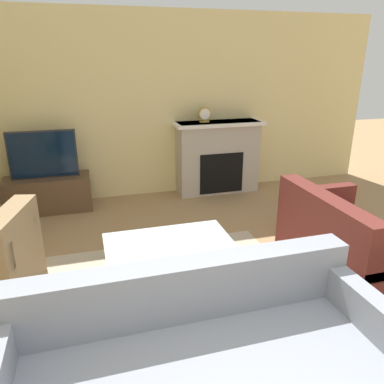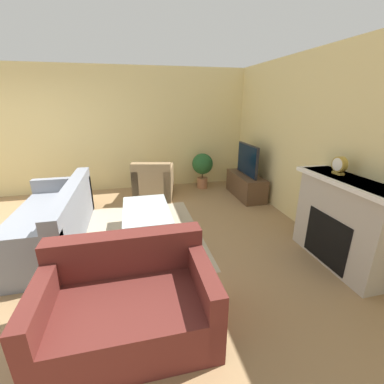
{
  "view_description": "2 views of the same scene",
  "coord_description": "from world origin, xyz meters",
  "px_view_note": "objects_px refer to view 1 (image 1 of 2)",
  "views": [
    {
      "loc": [
        -0.69,
        -0.88,
        2.06
      ],
      "look_at": [
        0.36,
        2.77,
        0.68
      ],
      "focal_mm": 35.0,
      "sensor_mm": 36.0,
      "label": 1
    },
    {
      "loc": [
        3.63,
        2.05,
        1.98
      ],
      "look_at": [
        0.25,
        2.84,
        0.74
      ],
      "focal_mm": 24.0,
      "sensor_mm": 36.0,
      "label": 2
    }
  ],
  "objects_px": {
    "tv": "(43,155)",
    "mantel_clock": "(204,115)",
    "couch_sectional": "(199,367)",
    "coffee_table": "(169,245)",
    "couch_loveseat": "(348,242)"
  },
  "relations": [
    {
      "from": "tv",
      "to": "mantel_clock",
      "type": "bearing_deg",
      "value": 2.82
    },
    {
      "from": "couch_sectional",
      "to": "mantel_clock",
      "type": "relative_size",
      "value": 10.47
    },
    {
      "from": "coffee_table",
      "to": "mantel_clock",
      "type": "relative_size",
      "value": 5.31
    },
    {
      "from": "mantel_clock",
      "to": "couch_sectional",
      "type": "bearing_deg",
      "value": -108.2
    },
    {
      "from": "couch_loveseat",
      "to": "mantel_clock",
      "type": "xyz_separation_m",
      "value": [
        -0.7,
        2.59,
        0.95
      ]
    },
    {
      "from": "tv",
      "to": "couch_loveseat",
      "type": "relative_size",
      "value": 0.61
    },
    {
      "from": "couch_sectional",
      "to": "mantel_clock",
      "type": "height_order",
      "value": "mantel_clock"
    },
    {
      "from": "couch_loveseat",
      "to": "coffee_table",
      "type": "bearing_deg",
      "value": 81.57
    },
    {
      "from": "coffee_table",
      "to": "tv",
      "type": "bearing_deg",
      "value": 119.08
    },
    {
      "from": "couch_loveseat",
      "to": "mantel_clock",
      "type": "bearing_deg",
      "value": 15.15
    },
    {
      "from": "couch_loveseat",
      "to": "coffee_table",
      "type": "relative_size",
      "value": 1.22
    },
    {
      "from": "couch_sectional",
      "to": "coffee_table",
      "type": "bearing_deg",
      "value": 84.76
    },
    {
      "from": "tv",
      "to": "couch_loveseat",
      "type": "bearing_deg",
      "value": -39.32
    },
    {
      "from": "coffee_table",
      "to": "couch_loveseat",
      "type": "bearing_deg",
      "value": -8.43
    },
    {
      "from": "couch_sectional",
      "to": "mantel_clock",
      "type": "distance_m",
      "value": 4.02
    }
  ]
}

